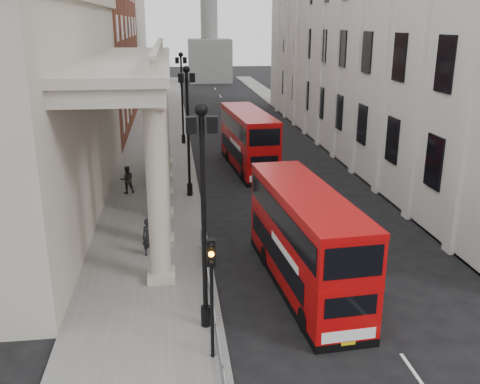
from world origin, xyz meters
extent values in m
cube|color=slate|center=(-3.00, 30.00, 0.06)|extent=(6.00, 140.00, 0.12)
cube|color=slate|center=(13.50, 30.00, 0.06)|extent=(3.00, 140.00, 0.12)
cube|color=slate|center=(-0.05, 30.00, 0.07)|extent=(0.20, 140.00, 0.14)
cube|color=#A79D8C|center=(-10.50, 18.00, 6.00)|extent=(9.00, 28.00, 12.00)
cube|color=brown|center=(-10.50, 48.00, 11.00)|extent=(9.00, 32.00, 22.00)
cube|color=#A79D8C|center=(-10.50, 80.00, 10.00)|extent=(9.00, 30.00, 20.00)
cube|color=beige|center=(16.00, 32.00, 12.50)|extent=(8.00, 55.00, 25.00)
cube|color=#60605E|center=(6.00, 92.00, 4.00)|extent=(8.00, 8.00, 8.00)
cylinder|color=black|center=(-0.60, 4.00, 0.52)|extent=(0.36, 0.36, 0.80)
cylinder|color=black|center=(-0.60, 4.00, 4.12)|extent=(0.18, 0.18, 8.00)
sphere|color=black|center=(-0.60, 4.00, 8.22)|extent=(0.44, 0.44, 0.44)
cube|color=black|center=(-0.25, 4.00, 7.72)|extent=(0.35, 0.35, 0.55)
cube|color=black|center=(-0.95, 4.00, 7.72)|extent=(0.35, 0.35, 0.55)
cylinder|color=black|center=(-0.60, 20.00, 0.52)|extent=(0.36, 0.36, 0.80)
cylinder|color=black|center=(-0.60, 20.00, 4.12)|extent=(0.18, 0.18, 8.00)
sphere|color=black|center=(-0.60, 20.00, 8.22)|extent=(0.44, 0.44, 0.44)
cube|color=black|center=(-0.25, 20.00, 7.72)|extent=(0.35, 0.35, 0.55)
cube|color=black|center=(-0.95, 20.00, 7.72)|extent=(0.35, 0.35, 0.55)
cylinder|color=black|center=(-0.60, 36.00, 0.52)|extent=(0.36, 0.36, 0.80)
cylinder|color=black|center=(-0.60, 36.00, 4.12)|extent=(0.18, 0.18, 8.00)
sphere|color=black|center=(-0.60, 36.00, 8.22)|extent=(0.44, 0.44, 0.44)
cube|color=black|center=(-0.25, 36.00, 7.72)|extent=(0.35, 0.35, 0.55)
cube|color=black|center=(-0.95, 36.00, 7.72)|extent=(0.35, 0.35, 0.55)
cylinder|color=black|center=(-0.50, 2.00, 1.82)|extent=(0.12, 0.12, 3.40)
cube|color=black|center=(-0.50, 2.00, 3.97)|extent=(0.28, 0.22, 0.90)
sphere|color=black|center=(-0.50, 1.87, 4.27)|extent=(0.18, 0.18, 0.18)
sphere|color=orange|center=(-0.50, 1.87, 3.97)|extent=(0.18, 0.18, 0.18)
sphere|color=black|center=(-0.50, 1.87, 3.67)|extent=(0.18, 0.18, 0.18)
cube|color=gray|center=(-0.35, 1.05, 0.67)|extent=(0.50, 2.30, 1.10)
cube|color=gray|center=(-0.35, 3.40, 0.67)|extent=(0.50, 2.30, 1.10)
cube|color=gray|center=(-0.35, 5.75, 0.67)|extent=(0.50, 2.30, 1.10)
cube|color=gray|center=(-0.35, 8.10, 0.67)|extent=(0.50, 2.30, 1.10)
cube|color=gray|center=(-0.35, 10.45, 0.67)|extent=(0.50, 2.30, 1.10)
cube|color=#B00808|center=(3.83, 6.87, 1.28)|extent=(3.13, 10.12, 1.90)
cube|color=#B00808|center=(3.83, 6.87, 3.25)|extent=(3.13, 10.12, 1.66)
cube|color=#B00808|center=(3.83, 6.87, 4.20)|extent=(3.18, 10.16, 0.24)
cube|color=black|center=(3.83, 6.87, 0.17)|extent=(3.15, 10.12, 0.33)
cube|color=black|center=(3.83, 6.87, 1.52)|extent=(3.05, 8.23, 0.95)
cube|color=black|center=(3.83, 6.87, 3.35)|extent=(3.15, 9.56, 1.04)
cube|color=white|center=(4.22, 1.92, 0.62)|extent=(1.99, 0.21, 0.43)
cube|color=yellow|center=(4.22, 1.91, 0.30)|extent=(0.52, 0.08, 0.12)
cylinder|color=black|center=(3.03, 3.34, 0.47)|extent=(0.38, 0.97, 0.95)
cylinder|color=black|center=(5.17, 3.50, 0.47)|extent=(0.38, 0.97, 0.95)
cylinder|color=black|center=(2.59, 9.11, 0.47)|extent=(0.38, 0.97, 0.95)
cylinder|color=black|center=(4.72, 9.28, 0.47)|extent=(0.38, 0.97, 0.95)
cube|color=#B00808|center=(4.22, 26.73, 1.33)|extent=(3.26, 10.49, 1.97)
cube|color=#B00808|center=(4.22, 26.73, 3.37)|extent=(3.26, 10.49, 1.72)
cube|color=#B00808|center=(4.22, 26.73, 4.36)|extent=(3.30, 10.54, 0.25)
cube|color=black|center=(4.22, 26.73, 0.17)|extent=(3.28, 10.50, 0.34)
cube|color=black|center=(4.22, 26.73, 1.57)|extent=(3.17, 8.54, 0.98)
cube|color=black|center=(4.22, 26.73, 3.47)|extent=(3.27, 9.91, 1.08)
cube|color=white|center=(4.62, 21.59, 0.64)|extent=(2.07, 0.22, 0.44)
cube|color=yellow|center=(4.62, 21.58, 0.31)|extent=(0.54, 0.08, 0.13)
cylinder|color=black|center=(3.39, 23.06, 0.49)|extent=(0.39, 1.01, 0.98)
cylinder|color=black|center=(5.61, 23.23, 0.49)|extent=(0.39, 1.01, 0.98)
cylinder|color=black|center=(2.92, 29.05, 0.49)|extent=(0.39, 1.01, 0.98)
cylinder|color=black|center=(5.14, 29.22, 0.49)|extent=(0.39, 1.01, 0.98)
imported|color=black|center=(-2.90, 10.73, 1.05)|extent=(0.78, 0.63, 1.87)
imported|color=#282320|center=(-4.69, 20.99, 1.04)|extent=(1.02, 0.87, 1.84)
imported|color=black|center=(-3.04, 22.61, 0.96)|extent=(0.92, 0.71, 1.68)
camera|label=1|loc=(-1.55, -13.60, 10.95)|focal=40.00mm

